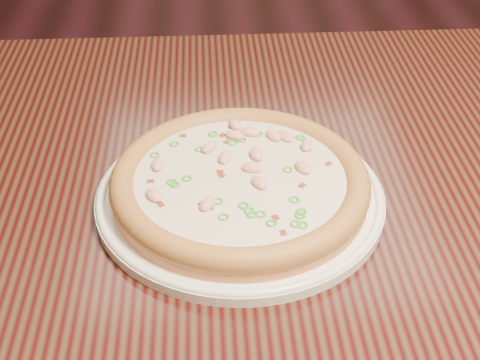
{
  "coord_description": "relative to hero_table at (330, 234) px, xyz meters",
  "views": [
    {
      "loc": [
        -0.29,
        -0.87,
        1.22
      ],
      "look_at": [
        -0.26,
        -0.28,
        0.78
      ],
      "focal_mm": 50.0,
      "sensor_mm": 36.0,
      "label": 1
    }
  ],
  "objects": [
    {
      "name": "pizza",
      "position": [
        -0.12,
        -0.05,
        0.13
      ],
      "size": [
        0.29,
        0.29,
        0.03
      ],
      "color": "#CE834E",
      "rests_on": "plate"
    },
    {
      "name": "hero_table",
      "position": [
        0.0,
        0.0,
        0.0
      ],
      "size": [
        1.2,
        0.8,
        0.75
      ],
      "color": "black",
      "rests_on": "ground"
    },
    {
      "name": "plate",
      "position": [
        -0.12,
        -0.05,
        0.11
      ],
      "size": [
        0.32,
        0.32,
        0.02
      ],
      "color": "white",
      "rests_on": "hero_table"
    }
  ]
}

